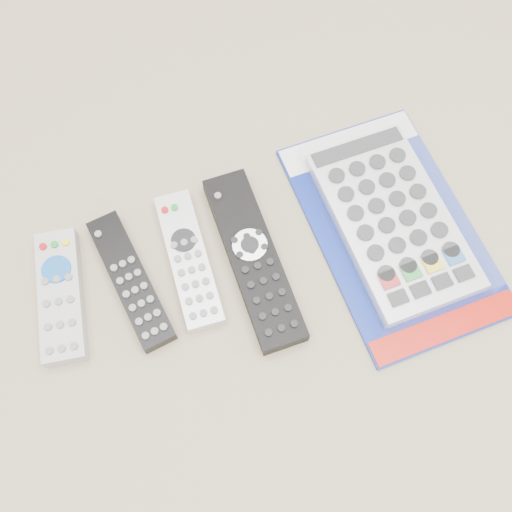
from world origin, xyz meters
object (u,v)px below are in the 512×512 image
object	(u,v)px
remote_small_grey	(61,296)
jumbo_remote_packaged	(393,219)
remote_silver_dvd	(189,260)
remote_slim_black	(131,280)
remote_large_black	(253,258)

from	to	relation	value
remote_small_grey	jumbo_remote_packaged	world-z (taller)	jumbo_remote_packaged
remote_silver_dvd	jumbo_remote_packaged	xyz separation A→B (m)	(0.26, -0.04, 0.01)
remote_small_grey	remote_slim_black	world-z (taller)	remote_small_grey
remote_slim_black	remote_large_black	size ratio (longest dim) A/B	0.78
remote_small_grey	remote_large_black	size ratio (longest dim) A/B	0.72
remote_small_grey	remote_large_black	world-z (taller)	same
remote_silver_dvd	remote_large_black	size ratio (longest dim) A/B	0.78
remote_silver_dvd	jumbo_remote_packaged	size ratio (longest dim) A/B	0.58
remote_slim_black	jumbo_remote_packaged	bearing A→B (deg)	-14.31
remote_large_black	jumbo_remote_packaged	xyz separation A→B (m)	(0.18, -0.02, 0.01)
remote_silver_dvd	remote_large_black	xyz separation A→B (m)	(0.08, -0.03, 0.00)
remote_slim_black	remote_large_black	xyz separation A→B (m)	(0.15, -0.03, 0.00)
remote_small_grey	remote_slim_black	size ratio (longest dim) A/B	0.92
remote_slim_black	remote_large_black	bearing A→B (deg)	-17.25
jumbo_remote_packaged	remote_large_black	bearing A→B (deg)	175.27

